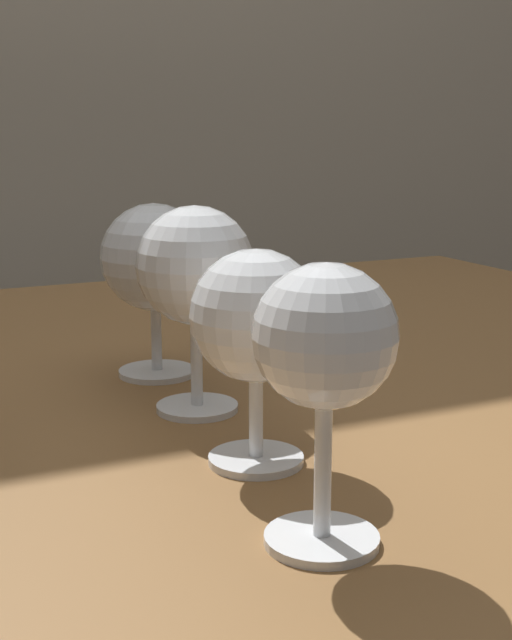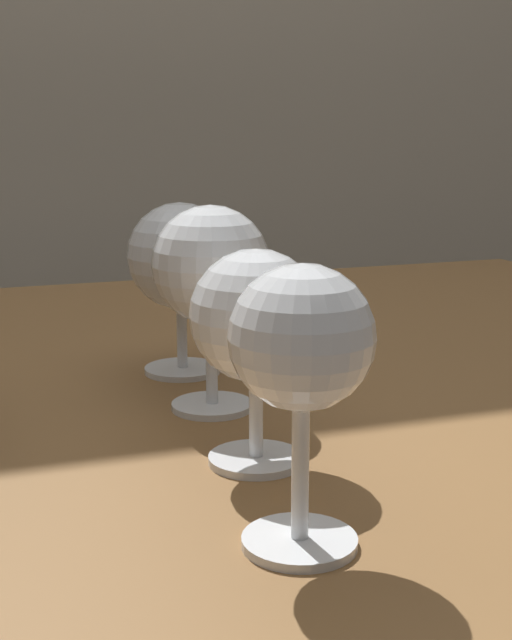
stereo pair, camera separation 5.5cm
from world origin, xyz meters
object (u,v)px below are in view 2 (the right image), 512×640
at_px(wine_glass_empty, 211,269).
at_px(wine_glass_pinot, 256,321).
at_px(wine_glass_white, 181,258).
at_px(wine_glass_amber, 302,348).

bearing_deg(wine_glass_empty, wine_glass_pinot, -92.60).
bearing_deg(wine_glass_empty, wine_glass_white, 87.37).
distance_m(wine_glass_empty, wine_glass_white, 0.11).
xyz_separation_m(wine_glass_amber, wine_glass_white, (0.03, 0.34, -0.00)).
relative_size(wine_glass_amber, wine_glass_white, 0.99).
bearing_deg(wine_glass_white, wine_glass_empty, -92.63).
height_order(wine_glass_amber, wine_glass_empty, wine_glass_empty).
distance_m(wine_glass_amber, wine_glass_empty, 0.23).
height_order(wine_glass_pinot, wine_glass_white, wine_glass_white).
height_order(wine_glass_pinot, wine_glass_empty, wine_glass_empty).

